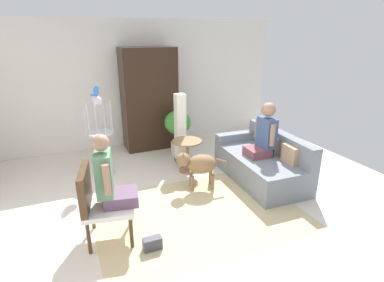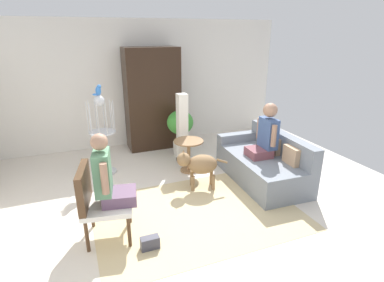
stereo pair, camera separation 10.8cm
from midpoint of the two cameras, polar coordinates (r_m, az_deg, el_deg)
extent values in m
plane|color=beige|center=(4.56, 0.62, -11.91)|extent=(7.08, 7.08, 0.00)
cube|color=silver|center=(6.85, -9.11, 10.56)|extent=(6.47, 0.12, 2.65)
cube|color=#C6B284|center=(4.39, 1.67, -13.23)|extent=(2.79, 1.97, 0.01)
cube|color=slate|center=(5.31, 13.43, -4.93)|extent=(0.98, 1.76, 0.45)
cube|color=slate|center=(5.36, 17.04, -0.38)|extent=(0.25, 1.73, 0.36)
cube|color=slate|center=(5.81, 9.65, 0.76)|extent=(0.91, 0.22, 0.16)
cube|color=tan|center=(4.98, 18.63, -2.59)|extent=(0.11, 0.32, 0.28)
cube|color=tan|center=(5.33, 15.55, -0.76)|extent=(0.11, 0.30, 0.28)
cylinder|color=#4C331E|center=(4.17, -10.89, -12.34)|extent=(0.04, 0.04, 0.41)
cylinder|color=#4C331E|center=(3.76, -10.81, -16.25)|extent=(0.04, 0.04, 0.41)
cylinder|color=#4C331E|center=(4.21, -17.47, -12.65)|extent=(0.04, 0.04, 0.41)
cylinder|color=#4C331E|center=(3.80, -18.22, -16.54)|extent=(0.04, 0.04, 0.41)
cube|color=white|center=(3.85, -14.66, -11.46)|extent=(0.67, 0.68, 0.06)
cube|color=#4C331E|center=(3.75, -18.78, -8.14)|extent=(0.19, 0.59, 0.47)
cube|color=brown|center=(5.16, 12.92, -2.08)|extent=(0.38, 0.37, 0.14)
cube|color=#3F598C|center=(5.13, 14.63, 1.44)|extent=(0.20, 0.36, 0.50)
sphere|color=#A57A60|center=(5.03, 15.00, 5.58)|extent=(0.23, 0.23, 0.23)
cylinder|color=#A57A60|center=(4.93, 15.64, 0.91)|extent=(0.08, 0.08, 0.35)
cylinder|color=#A57A60|center=(5.27, 13.01, 2.36)|extent=(0.08, 0.08, 0.35)
cube|color=#664A64|center=(3.79, -12.54, -10.05)|extent=(0.45, 0.42, 0.14)
cube|color=#598C66|center=(3.65, -15.55, -5.71)|extent=(0.24, 0.38, 0.52)
sphere|color=#A57A60|center=(3.51, -16.10, -0.18)|extent=(0.19, 0.19, 0.19)
cylinder|color=#A57A60|center=(3.83, -14.78, -3.96)|extent=(0.08, 0.08, 0.36)
cylinder|color=#A57A60|center=(3.45, -15.16, -6.80)|extent=(0.08, 0.08, 0.36)
cylinder|color=olive|center=(5.38, -0.05, -0.04)|extent=(0.53, 0.53, 0.02)
cylinder|color=olive|center=(5.49, -0.05, -2.90)|extent=(0.06, 0.06, 0.56)
cylinder|color=olive|center=(5.60, -0.05, -5.40)|extent=(0.31, 0.31, 0.03)
ellipsoid|color=olive|center=(4.85, 2.61, -4.35)|extent=(0.53, 0.42, 0.31)
sphere|color=olive|center=(4.78, -0.91, -3.49)|extent=(0.22, 0.22, 0.22)
cone|color=olive|center=(4.69, -0.86, -2.53)|extent=(0.06, 0.06, 0.06)
cone|color=olive|center=(4.79, -0.98, -2.03)|extent=(0.06, 0.06, 0.06)
cylinder|color=olive|center=(4.89, 6.25, -3.74)|extent=(0.18, 0.08, 0.10)
cylinder|color=olive|center=(4.88, 0.81, -7.93)|extent=(0.06, 0.06, 0.26)
cylinder|color=olive|center=(5.04, 0.56, -6.95)|extent=(0.06, 0.06, 0.26)
cylinder|color=olive|center=(4.92, 4.62, -7.72)|extent=(0.06, 0.06, 0.26)
cylinder|color=olive|center=(5.08, 4.23, -6.76)|extent=(0.06, 0.06, 0.26)
cylinder|color=silver|center=(5.73, -15.15, -5.49)|extent=(0.36, 0.36, 0.03)
cylinder|color=silver|center=(5.59, -15.48, -2.15)|extent=(0.04, 0.04, 0.75)
cylinder|color=silver|center=(5.47, -15.85, 1.61)|extent=(0.46, 0.46, 0.02)
cylinder|color=silver|center=(5.41, -13.85, 4.68)|extent=(0.01, 0.01, 0.54)
cylinder|color=silver|center=(5.53, -14.47, 4.94)|extent=(0.01, 0.01, 0.54)
cylinder|color=silver|center=(5.59, -15.68, 5.00)|extent=(0.01, 0.01, 0.54)
cylinder|color=silver|center=(5.58, -17.04, 4.84)|extent=(0.01, 0.01, 0.54)
cylinder|color=silver|center=(5.50, -18.08, 4.51)|extent=(0.01, 0.01, 0.54)
cylinder|color=silver|center=(5.38, -18.40, 4.14)|extent=(0.01, 0.01, 0.54)
cylinder|color=silver|center=(5.26, -17.85, 3.85)|extent=(0.01, 0.01, 0.54)
cylinder|color=silver|center=(5.19, -16.59, 3.78)|extent=(0.01, 0.01, 0.54)
cylinder|color=silver|center=(5.20, -15.13, 3.95)|extent=(0.01, 0.01, 0.54)
cylinder|color=silver|center=(5.29, -14.08, 4.30)|extent=(0.01, 0.01, 0.54)
sphere|color=silver|center=(5.33, -16.39, 7.19)|extent=(0.18, 0.18, 0.18)
ellipsoid|color=blue|center=(5.30, -16.54, 8.95)|extent=(0.09, 0.10, 0.15)
sphere|color=blue|center=(5.29, -16.39, 9.71)|extent=(0.07, 0.07, 0.07)
cone|color=#D8BF4C|center=(5.29, -16.01, 9.75)|extent=(0.03, 0.02, 0.02)
ellipsoid|color=blue|center=(5.30, -16.91, 8.32)|extent=(0.12, 0.03, 0.04)
cylinder|color=beige|center=(6.31, -1.67, -1.25)|extent=(0.30, 0.30, 0.26)
cylinder|color=brown|center=(6.23, -1.70, 0.74)|extent=(0.03, 0.03, 0.20)
ellipsoid|color=#3A8E32|center=(6.14, -1.73, 3.49)|extent=(0.53, 0.53, 0.48)
cube|color=#4C4742|center=(5.97, -1.25, -3.56)|extent=(0.20, 0.20, 0.06)
cube|color=white|center=(5.74, -1.30, 2.55)|extent=(0.18, 0.18, 1.27)
cube|color=black|center=(6.54, -6.93, 7.80)|extent=(1.11, 0.56, 2.11)
cube|color=#3F3F4C|center=(3.77, -6.99, -18.37)|extent=(0.22, 0.10, 0.15)
camera|label=1|loc=(0.05, -89.28, 0.26)|focal=28.58mm
camera|label=2|loc=(0.05, 90.72, -0.26)|focal=28.58mm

